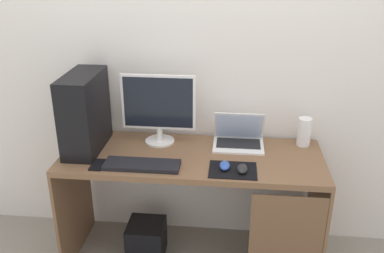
# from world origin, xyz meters

# --- Properties ---
(wall_back) EXTENTS (4.00, 0.05, 2.60)m
(wall_back) POSITION_xyz_m (0.00, 0.33, 1.30)
(wall_back) COLOR silver
(wall_back) RESTS_ON ground_plane
(desk) EXTENTS (1.53, 0.58, 0.74)m
(desk) POSITION_xyz_m (0.02, -0.01, 0.59)
(desk) COLOR brown
(desk) RESTS_ON ground_plane
(pc_tower) EXTENTS (0.18, 0.42, 0.46)m
(pc_tower) POSITION_xyz_m (-0.63, 0.03, 0.97)
(pc_tower) COLOR black
(pc_tower) RESTS_ON desk
(monitor) EXTENTS (0.45, 0.18, 0.44)m
(monitor) POSITION_xyz_m (-0.22, 0.15, 0.97)
(monitor) COLOR white
(monitor) RESTS_ON desk
(laptop) EXTENTS (0.31, 0.23, 0.21)m
(laptop) POSITION_xyz_m (0.27, 0.16, 0.78)
(laptop) COLOR white
(laptop) RESTS_ON desk
(speaker) EXTENTS (0.08, 0.08, 0.18)m
(speaker) POSITION_xyz_m (0.66, 0.20, 0.83)
(speaker) COLOR white
(speaker) RESTS_ON desk
(keyboard) EXTENTS (0.42, 0.14, 0.02)m
(keyboard) POSITION_xyz_m (-0.26, -0.18, 0.75)
(keyboard) COLOR black
(keyboard) RESTS_ON desk
(mousepad) EXTENTS (0.26, 0.20, 0.00)m
(mousepad) POSITION_xyz_m (0.24, -0.17, 0.74)
(mousepad) COLOR black
(mousepad) RESTS_ON desk
(mouse_left) EXTENTS (0.06, 0.10, 0.03)m
(mouse_left) POSITION_xyz_m (0.20, -0.16, 0.76)
(mouse_left) COLOR #2D51B2
(mouse_left) RESTS_ON mousepad
(mouse_right) EXTENTS (0.06, 0.10, 0.03)m
(mouse_right) POSITION_xyz_m (0.29, -0.18, 0.76)
(mouse_right) COLOR #232326
(mouse_right) RESTS_ON mousepad
(cell_phone) EXTENTS (0.07, 0.13, 0.01)m
(cell_phone) POSITION_xyz_m (-0.51, -0.19, 0.74)
(cell_phone) COLOR black
(cell_phone) RESTS_ON desk
(subwoofer) EXTENTS (0.23, 0.23, 0.23)m
(subwoofer) POSITION_xyz_m (-0.30, -0.01, 0.12)
(subwoofer) COLOR black
(subwoofer) RESTS_ON ground_plane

